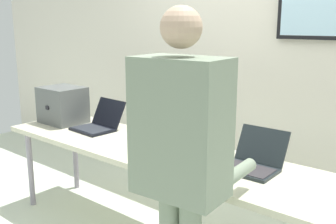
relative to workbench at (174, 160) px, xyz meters
name	(u,v)px	position (x,y,z in m)	size (l,w,h in m)	color
back_wall	(256,67)	(0.02, 1.13, 0.56)	(8.00, 0.11, 2.51)	silver
workbench	(174,160)	(0.00, 0.00, 0.00)	(3.16, 0.70, 0.75)	beige
equipment_box	(63,105)	(-1.34, 0.04, 0.21)	(0.38, 0.33, 0.33)	#595D5D
laptop_station_0	(99,123)	(-0.90, 0.09, 0.10)	(0.37, 0.38, 0.24)	black
laptop_station_1	(162,138)	(-0.18, 0.08, 0.11)	(0.36, 0.32, 0.27)	#AFADB5
laptop_station_2	(254,160)	(0.56, 0.10, 0.10)	(0.33, 0.35, 0.23)	#1F272A
person	(181,152)	(0.55, -0.62, 0.34)	(0.46, 0.61, 1.73)	gray
paper_sheet	(277,195)	(0.85, -0.17, 0.05)	(0.25, 0.33, 0.00)	white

